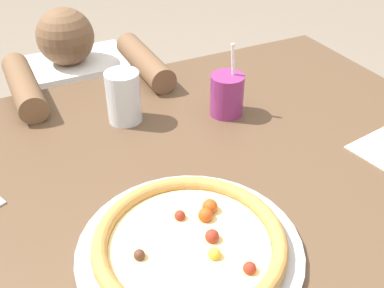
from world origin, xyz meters
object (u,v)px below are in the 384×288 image
(pizza_near, at_px, (190,244))
(diner_seated, at_px, (84,146))
(drink_cup_colored, at_px, (227,95))
(water_cup_clear, at_px, (124,97))

(pizza_near, height_order, diner_seated, diner_seated)
(drink_cup_colored, height_order, diner_seated, drink_cup_colored)
(drink_cup_colored, distance_m, water_cup_clear, 0.24)
(pizza_near, distance_m, drink_cup_colored, 0.45)
(water_cup_clear, xyz_separation_m, diner_seated, (-0.03, 0.43, -0.40))
(drink_cup_colored, bearing_deg, water_cup_clear, 161.09)
(pizza_near, bearing_deg, diner_seated, 89.15)
(diner_seated, bearing_deg, drink_cup_colored, -63.04)
(water_cup_clear, height_order, diner_seated, diner_seated)
(pizza_near, bearing_deg, drink_cup_colored, 52.75)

